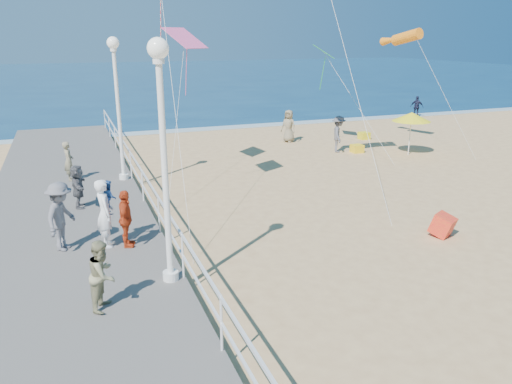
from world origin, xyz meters
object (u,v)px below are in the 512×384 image
object	(u,v)px
box_kite	(442,227)
beach_chair_left	(357,149)
beach_chair_right	(364,136)
beach_walker_c	(289,126)
spectator_5	(78,186)
lamp_post_mid	(163,139)
woman_holding_toddler	(105,213)
beach_walker_a	(338,134)
spectator_6	(69,161)
spectator_1	(103,275)
spectator_2	(61,216)
spectator_3	(126,219)
beach_walker_b	(417,107)
toddler_held	(109,197)
lamp_post_far	(117,94)
beach_umbrella	(412,117)

from	to	relation	value
box_kite	beach_chair_left	size ratio (longest dim) A/B	1.09
beach_chair_left	beach_chair_right	size ratio (longest dim) A/B	1.00
beach_walker_c	box_kite	bearing A→B (deg)	-41.07
spectator_5	beach_chair_left	xyz separation A→B (m)	(13.70, 5.24, -0.91)
spectator_5	lamp_post_mid	bearing A→B (deg)	-160.29
beach_walker_c	box_kite	world-z (taller)	beach_walker_c
woman_holding_toddler	beach_chair_left	size ratio (longest dim) A/B	3.32
box_kite	beach_walker_c	bearing A→B (deg)	55.36
beach_walker_a	beach_chair_left	world-z (taller)	beach_walker_a
spectator_6	beach_walker_c	distance (m)	12.89
beach_chair_right	lamp_post_mid	bearing A→B (deg)	-135.06
spectator_1	beach_walker_a	bearing A→B (deg)	-20.95
woman_holding_toddler	box_kite	bearing A→B (deg)	-107.19
spectator_2	lamp_post_mid	bearing A→B (deg)	-113.01
beach_walker_a	box_kite	distance (m)	11.50
spectator_1	beach_walker_c	world-z (taller)	spectator_1
woman_holding_toddler	spectator_2	xyz separation A→B (m)	(-1.07, 0.16, -0.00)
spectator_1	spectator_3	xyz separation A→B (m)	(0.81, 3.02, 0.04)
beach_walker_b	toddler_held	bearing A→B (deg)	78.15
box_kite	spectator_6	bearing A→B (deg)	109.99
lamp_post_far	box_kite	xyz separation A→B (m)	(8.26, -8.38, -3.36)
box_kite	lamp_post_mid	bearing A→B (deg)	155.60
beach_chair_left	spectator_5	bearing A→B (deg)	-159.08
lamp_post_far	spectator_1	bearing A→B (deg)	-98.75
toddler_held	spectator_6	size ratio (longest dim) A/B	0.59
spectator_5	lamp_post_far	bearing A→B (deg)	-27.01
spectator_2	beach_chair_right	world-z (taller)	spectator_2
beach_umbrella	spectator_1	bearing A→B (deg)	-145.62
spectator_5	beach_walker_c	xyz separation A→B (m)	(11.50, 8.92, -0.20)
beach_chair_right	toddler_held	bearing A→B (deg)	-142.94
beach_walker_a	beach_walker_b	xyz separation A→B (m)	(11.16, 8.04, -0.16)
beach_chair_right	spectator_3	bearing A→B (deg)	-141.40
lamp_post_mid	spectator_2	bearing A→B (deg)	129.94
spectator_3	box_kite	xyz separation A→B (m)	(8.95, -1.66, -0.87)
beach_umbrella	beach_chair_right	xyz separation A→B (m)	(0.09, 4.22, -1.71)
woman_holding_toddler	beach_chair_right	bearing A→B (deg)	-58.67
woman_holding_toddler	beach_chair_left	world-z (taller)	woman_holding_toddler
box_kite	beach_umbrella	bearing A→B (deg)	29.17
lamp_post_mid	beach_walker_c	distance (m)	18.10
woman_holding_toddler	beach_walker_a	bearing A→B (deg)	-58.84
toddler_held	beach_walker_c	distance (m)	16.39
spectator_3	beach_walker_c	world-z (taller)	spectator_3
woman_holding_toddler	spectator_5	size ratio (longest dim) A/B	1.29
woman_holding_toddler	spectator_1	distance (m)	3.28
beach_walker_a	spectator_5	bearing A→B (deg)	140.72
spectator_2	spectator_5	world-z (taller)	spectator_2
beach_chair_right	beach_walker_b	bearing A→B (deg)	34.95
beach_walker_c	beach_chair_left	distance (m)	4.35
beach_walker_c	beach_umbrella	bearing A→B (deg)	5.75
toddler_held	beach_walker_c	size ratio (longest dim) A/B	0.50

